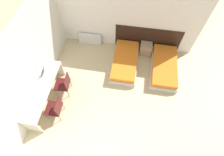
{
  "coord_description": "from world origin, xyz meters",
  "views": [
    {
      "loc": [
        0.49,
        -0.53,
        5.44
      ],
      "look_at": [
        0.0,
        2.45,
        0.55
      ],
      "focal_mm": 28.0,
      "sensor_mm": 36.0,
      "label": 1
    }
  ],
  "objects_px": {
    "bed_near_window": "(125,62)",
    "chair_near_laptop": "(64,84)",
    "bed_near_door": "(164,67)",
    "laptop": "(46,74)",
    "chair_near_notebook": "(55,108)",
    "nightstand": "(146,49)"
  },
  "relations": [
    {
      "from": "bed_near_window",
      "to": "chair_near_laptop",
      "type": "height_order",
      "value": "chair_near_laptop"
    },
    {
      "from": "bed_near_window",
      "to": "bed_near_door",
      "type": "distance_m",
      "value": 1.45
    },
    {
      "from": "laptop",
      "to": "chair_near_laptop",
      "type": "bearing_deg",
      "value": -10.08
    },
    {
      "from": "bed_near_door",
      "to": "chair_near_notebook",
      "type": "bearing_deg",
      "value": -145.19
    },
    {
      "from": "bed_near_door",
      "to": "chair_near_laptop",
      "type": "bearing_deg",
      "value": -156.44
    },
    {
      "from": "chair_near_laptop",
      "to": "laptop",
      "type": "relative_size",
      "value": 2.6
    },
    {
      "from": "nightstand",
      "to": "laptop",
      "type": "distance_m",
      "value": 3.79
    },
    {
      "from": "laptop",
      "to": "nightstand",
      "type": "bearing_deg",
      "value": 32.94
    },
    {
      "from": "bed_near_window",
      "to": "chair_near_laptop",
      "type": "relative_size",
      "value": 2.12
    },
    {
      "from": "bed_near_door",
      "to": "laptop",
      "type": "distance_m",
      "value": 4.11
    },
    {
      "from": "chair_near_notebook",
      "to": "bed_near_window",
      "type": "bearing_deg",
      "value": 49.83
    },
    {
      "from": "nightstand",
      "to": "laptop",
      "type": "height_order",
      "value": "laptop"
    },
    {
      "from": "bed_near_door",
      "to": "nightstand",
      "type": "xyz_separation_m",
      "value": [
        -0.73,
        0.74,
        0.04
      ]
    },
    {
      "from": "bed_near_window",
      "to": "bed_near_door",
      "type": "xyz_separation_m",
      "value": [
        1.45,
        0.0,
        0.0
      ]
    },
    {
      "from": "bed_near_door",
      "to": "chair_near_laptop",
      "type": "relative_size",
      "value": 2.12
    },
    {
      "from": "bed_near_window",
      "to": "nightstand",
      "type": "distance_m",
      "value": 1.04
    },
    {
      "from": "nightstand",
      "to": "chair_near_laptop",
      "type": "distance_m",
      "value": 3.39
    },
    {
      "from": "bed_near_door",
      "to": "chair_near_notebook",
      "type": "xyz_separation_m",
      "value": [
        -3.31,
        -2.3,
        0.31
      ]
    },
    {
      "from": "chair_near_laptop",
      "to": "laptop",
      "type": "distance_m",
      "value": 0.63
    },
    {
      "from": "chair_near_notebook",
      "to": "laptop",
      "type": "relative_size",
      "value": 2.6
    },
    {
      "from": "chair_near_laptop",
      "to": "chair_near_notebook",
      "type": "xyz_separation_m",
      "value": [
        0.0,
        -0.86,
        0.0
      ]
    },
    {
      "from": "bed_near_window",
      "to": "nightstand",
      "type": "xyz_separation_m",
      "value": [
        0.73,
        0.74,
        0.04
      ]
    }
  ]
}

